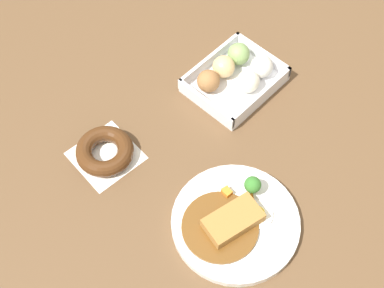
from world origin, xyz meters
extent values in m
plane|color=brown|center=(0.00, 0.00, 0.00)|extent=(1.60, 1.60, 0.00)
cylinder|color=white|center=(0.16, 0.08, 0.01)|extent=(0.25, 0.25, 0.02)
cylinder|color=brown|center=(0.20, 0.07, 0.02)|extent=(0.15, 0.15, 0.01)
cube|color=#A87538|center=(0.17, 0.08, 0.04)|extent=(0.12, 0.09, 0.02)
cylinder|color=white|center=(0.13, 0.10, 0.02)|extent=(0.06, 0.06, 0.00)
ellipsoid|color=yellow|center=(0.13, 0.10, 0.03)|extent=(0.03, 0.03, 0.02)
cylinder|color=#8CB766|center=(0.09, 0.06, 0.03)|extent=(0.01, 0.01, 0.02)
sphere|color=#387A2D|center=(0.09, 0.06, 0.05)|extent=(0.03, 0.03, 0.03)
cube|color=orange|center=(0.13, 0.02, 0.03)|extent=(0.02, 0.02, 0.02)
cube|color=orange|center=(0.11, 0.07, 0.02)|extent=(0.02, 0.02, 0.01)
cube|color=orange|center=(0.13, 0.03, 0.03)|extent=(0.02, 0.02, 0.02)
cube|color=white|center=(-0.10, -0.16, 0.01)|extent=(0.20, 0.16, 0.01)
cube|color=white|center=(-0.20, -0.16, 0.03)|extent=(0.01, 0.16, 0.03)
cube|color=white|center=(0.00, -0.16, 0.03)|extent=(0.01, 0.16, 0.03)
cube|color=white|center=(-0.10, -0.23, 0.03)|extent=(0.20, 0.01, 0.03)
cube|color=white|center=(-0.10, -0.08, 0.03)|extent=(0.20, 0.01, 0.03)
sphere|color=#84A860|center=(-0.15, -0.19, 0.04)|extent=(0.05, 0.05, 0.05)
sphere|color=#DBB77A|center=(-0.10, -0.19, 0.04)|extent=(0.05, 0.05, 0.05)
sphere|color=#9E6B3D|center=(-0.04, -0.19, 0.04)|extent=(0.05, 0.05, 0.05)
sphere|color=silver|center=(-0.16, -0.13, 0.04)|extent=(0.05, 0.05, 0.05)
sphere|color=#EFE5C6|center=(-0.11, -0.12, 0.04)|extent=(0.05, 0.05, 0.05)
cube|color=white|center=(0.24, -0.23, 0.00)|extent=(0.14, 0.14, 0.00)
torus|color=#4C2B14|center=(0.24, -0.23, 0.02)|extent=(0.12, 0.12, 0.04)
camera|label=1|loc=(0.54, 0.32, 1.00)|focal=50.70mm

